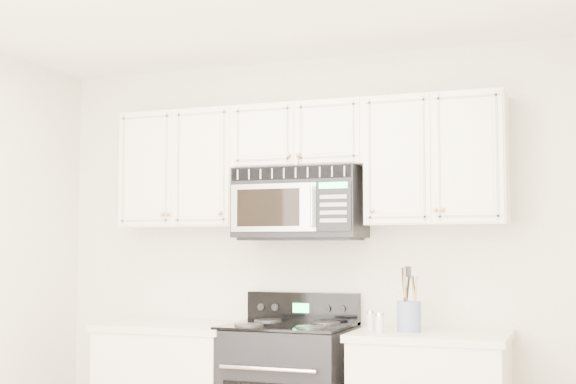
% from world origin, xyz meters
% --- Properties ---
extents(room, '(3.51, 3.51, 2.61)m').
position_xyz_m(room, '(0.00, 0.00, 1.30)').
color(room, '#A47753').
rests_on(room, ground).
extents(upper_cabinets, '(2.44, 0.37, 0.75)m').
position_xyz_m(upper_cabinets, '(0.00, 1.58, 1.93)').
color(upper_cabinets, beige).
rests_on(upper_cabinets, ground).
extents(microwave, '(0.77, 0.44, 0.43)m').
position_xyz_m(microwave, '(-0.01, 1.55, 1.66)').
color(microwave, black).
rests_on(microwave, ground).
extents(utensil_crock, '(0.14, 0.14, 0.36)m').
position_xyz_m(utensil_crock, '(0.68, 1.42, 1.02)').
color(utensil_crock, slate).
rests_on(utensil_crock, base_cabinet_right).
extents(shaker_salt, '(0.04, 0.04, 0.11)m').
position_xyz_m(shaker_salt, '(0.45, 1.46, 0.97)').
color(shaker_salt, silver).
rests_on(shaker_salt, base_cabinet_right).
extents(shaker_pepper, '(0.05, 0.05, 0.11)m').
position_xyz_m(shaker_pepper, '(0.54, 1.32, 0.98)').
color(shaker_pepper, silver).
rests_on(shaker_pepper, base_cabinet_right).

